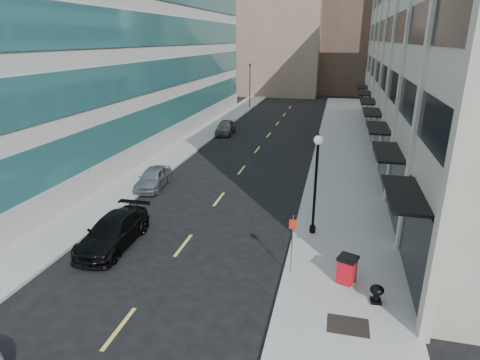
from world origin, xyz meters
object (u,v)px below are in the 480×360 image
at_px(car_grey_sedan, 225,127).
at_px(sign_post, 292,237).
at_px(traffic_signal, 250,66).
at_px(car_black_pickup, 113,232).
at_px(trash_bin, 347,269).
at_px(lamppost, 316,176).
at_px(urn_planter, 377,292).
at_px(car_silver_sedan, 153,178).

distance_m(car_grey_sedan, sign_post, 26.65).
distance_m(traffic_signal, car_black_pickup, 41.16).
bearing_deg(trash_bin, lamppost, 132.83).
bearing_deg(car_black_pickup, urn_planter, -10.00).
bearing_deg(car_grey_sedan, car_black_pickup, -91.63).
relative_size(car_silver_sedan, sign_post, 1.54).
bearing_deg(car_silver_sedan, car_grey_sedan, 83.86).
height_order(car_grey_sedan, lamppost, lamppost).
bearing_deg(traffic_signal, trash_bin, -72.59).
bearing_deg(car_black_pickup, traffic_signal, 92.12).
distance_m(lamppost, sign_post, 4.15).
distance_m(trash_bin, sign_post, 2.47).
distance_m(car_black_pickup, lamppost, 10.02).
distance_m(car_grey_sedan, lamppost, 23.46).
bearing_deg(car_silver_sedan, sign_post, -44.30).
bearing_deg(car_grey_sedan, urn_planter, -68.01).
relative_size(traffic_signal, lamppost, 1.37).
bearing_deg(traffic_signal, car_silver_sedan, -88.79).
height_order(car_silver_sedan, sign_post, sign_post).
xyz_separation_m(car_silver_sedan, sign_post, (10.10, -8.28, 1.11)).
xyz_separation_m(traffic_signal, trash_bin, (13.03, -41.56, -4.95)).
bearing_deg(trash_bin, car_black_pickup, -162.61).
bearing_deg(sign_post, car_silver_sedan, 131.63).
xyz_separation_m(car_grey_sedan, urn_planter, (13.06, -26.09, -0.12)).
bearing_deg(trash_bin, traffic_signal, 128.91).
height_order(car_black_pickup, car_silver_sedan, car_black_pickup).
distance_m(car_grey_sedan, trash_bin, 27.74).
relative_size(car_black_pickup, urn_planter, 6.91).
xyz_separation_m(sign_post, urn_planter, (3.30, -1.32, -1.21)).
height_order(traffic_signal, trash_bin, traffic_signal).
height_order(traffic_signal, urn_planter, traffic_signal).
bearing_deg(urn_planter, traffic_signal, 108.30).
xyz_separation_m(traffic_signal, urn_planter, (14.10, -42.64, -5.14)).
bearing_deg(traffic_signal, lamppost, -73.03).
bearing_deg(car_grey_sedan, trash_bin, -68.99).
relative_size(car_grey_sedan, sign_post, 1.60).
relative_size(car_grey_sedan, trash_bin, 3.58).
bearing_deg(lamppost, sign_post, -99.18).
bearing_deg(trash_bin, car_silver_sedan, 166.85).
height_order(sign_post, urn_planter, sign_post).
height_order(traffic_signal, car_silver_sedan, traffic_signal).
bearing_deg(lamppost, traffic_signal, 106.97).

